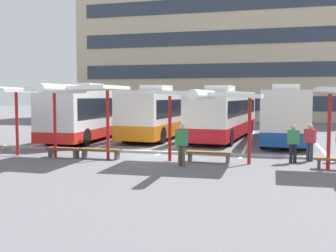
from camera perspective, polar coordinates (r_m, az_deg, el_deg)
name	(u,v)px	position (r m, az deg, el deg)	size (l,w,h in m)	color
ground_plane	(157,155)	(19.28, -1.52, -4.10)	(160.00, 160.00, 0.00)	slate
terminal_building	(230,45)	(50.91, 8.73, 11.29)	(35.66, 10.94, 20.81)	#C6B293
coach_bus_0	(95,113)	(27.04, -10.23, 1.83)	(2.82, 11.46, 3.58)	silver
coach_bus_1	(163,114)	(27.36, -0.68, 1.75)	(3.10, 10.87, 3.48)	silver
coach_bus_2	(225,115)	(26.76, 8.01, 1.62)	(3.46, 11.37, 3.44)	silver
coach_bus_3	(285,115)	(26.03, 16.25, 1.46)	(2.79, 11.23, 3.47)	silver
lane_stripe_0	(76,137)	(28.48, -12.94, -1.47)	(0.16, 14.00, 0.01)	white
lane_stripe_1	(129,138)	(26.90, -5.52, -1.71)	(0.16, 14.00, 0.01)	white
lane_stripe_2	(187,140)	(25.82, 2.67, -1.95)	(0.16, 14.00, 0.01)	white
lane_stripe_3	(249,141)	(25.31, 11.39, -2.16)	(0.16, 14.00, 0.01)	white
lane_stripe_4	(316,143)	(25.40, 20.25, -2.32)	(0.16, 14.00, 0.01)	white
waiting_shelter_1	(77,90)	(18.19, -12.70, 4.92)	(3.61, 4.81, 3.28)	red
bench_1	(63,150)	(19.05, -14.56, -3.32)	(1.66, 0.56, 0.45)	brown
bench_2	(101,151)	(18.31, -9.51, -3.53)	(1.93, 0.51, 0.45)	brown
waiting_shelter_2	(208,96)	(16.67, 5.66, 4.30)	(4.37, 5.00, 3.06)	red
bench_3	(209,154)	(17.22, 5.79, -3.98)	(1.95, 0.53, 0.45)	brown
platform_kerb	(160,152)	(19.71, -1.15, -3.74)	(44.00, 0.24, 0.12)	#ADADA8
waiting_passenger_0	(310,140)	(18.36, 19.44, -1.86)	(0.51, 0.44, 1.61)	#33384C
waiting_passenger_2	(293,141)	(17.66, 17.29, -2.04)	(0.49, 0.27, 1.61)	black
waiting_passenger_3	(182,142)	(16.03, 1.93, -2.24)	(0.54, 0.40, 1.70)	brown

